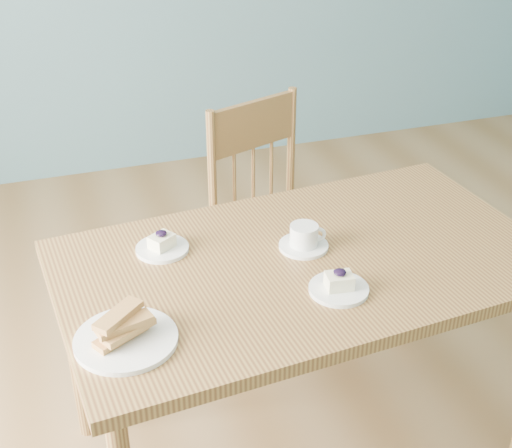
# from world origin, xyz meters

# --- Properties ---
(room) EXTENTS (5.01, 5.01, 2.71)m
(room) POSITION_xyz_m (0.00, 0.00, 1.35)
(room) COLOR olive
(room) RESTS_ON ground
(dining_table) EXTENTS (1.47, 0.92, 0.75)m
(dining_table) POSITION_xyz_m (-0.11, 0.11, 0.68)
(dining_table) COLOR olive
(dining_table) RESTS_ON ground
(dining_chair) EXTENTS (0.55, 0.54, 0.95)m
(dining_chair) POSITION_xyz_m (0.05, 0.78, 0.48)
(dining_chair) COLOR olive
(dining_chair) RESTS_ON ground
(cheesecake_plate_near) EXTENTS (0.16, 0.16, 0.07)m
(cheesecake_plate_near) POSITION_xyz_m (-0.08, -0.07, 0.77)
(cheesecake_plate_near) COLOR white
(cheesecake_plate_near) RESTS_ON dining_table
(cheesecake_plate_far) EXTENTS (0.16, 0.16, 0.07)m
(cheesecake_plate_far) POSITION_xyz_m (-0.49, 0.28, 0.77)
(cheesecake_plate_far) COLOR white
(cheesecake_plate_far) RESTS_ON dining_table
(coffee_cup) EXTENTS (0.15, 0.15, 0.07)m
(coffee_cup) POSITION_xyz_m (-0.09, 0.17, 0.79)
(coffee_cup) COLOR white
(coffee_cup) RESTS_ON dining_table
(biscotti_plate) EXTENTS (0.25, 0.25, 0.08)m
(biscotti_plate) POSITION_xyz_m (-0.66, -0.10, 0.78)
(biscotti_plate) COLOR white
(biscotti_plate) RESTS_ON dining_table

